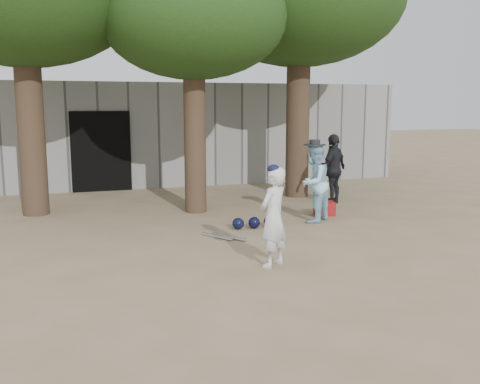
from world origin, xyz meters
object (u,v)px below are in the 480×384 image
object	(u,v)px
spectator_dark	(334,169)
red_bag	(324,208)
boy_player	(273,217)
spectator_blue	(314,183)

from	to	relation	value
spectator_dark	red_bag	xyz separation A→B (m)	(-0.84, -1.20, -0.69)
boy_player	spectator_blue	xyz separation A→B (m)	(1.90, 2.57, 0.06)
boy_player	spectator_dark	bearing A→B (deg)	-163.16
spectator_blue	red_bag	distance (m)	0.97
spectator_blue	boy_player	bearing A→B (deg)	17.11
boy_player	spectator_dark	size ratio (longest dim) A/B	0.89
boy_player	spectator_blue	world-z (taller)	spectator_blue
spectator_blue	spectator_dark	bearing A→B (deg)	-164.79
boy_player	spectator_dark	xyz separation A→B (m)	(3.26, 4.27, 0.10)
spectator_dark	red_bag	world-z (taller)	spectator_dark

